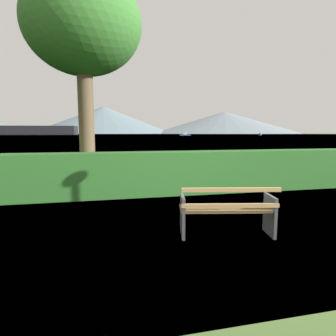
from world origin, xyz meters
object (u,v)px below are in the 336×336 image
(park_bench, at_px, (227,211))
(tree_near_bench, at_px, (83,27))
(fishing_boat_near, at_px, (260,134))
(sailboat_mid, at_px, (185,135))

(park_bench, height_order, tree_near_bench, tree_near_bench)
(tree_near_bench, xyz_separation_m, fishing_boat_near, (109.12, 173.72, -3.83))
(tree_near_bench, bearing_deg, fishing_boat_near, 57.87)
(fishing_boat_near, xyz_separation_m, sailboat_mid, (-58.05, -9.02, -0.15))
(park_bench, distance_m, fishing_boat_near, 207.31)
(tree_near_bench, relative_size, fishing_boat_near, 1.37)
(park_bench, bearing_deg, tree_near_bench, 121.05)
(fishing_boat_near, bearing_deg, park_bench, -120.98)
(tree_near_bench, bearing_deg, park_bench, -58.95)
(tree_near_bench, distance_m, fishing_boat_near, 205.19)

